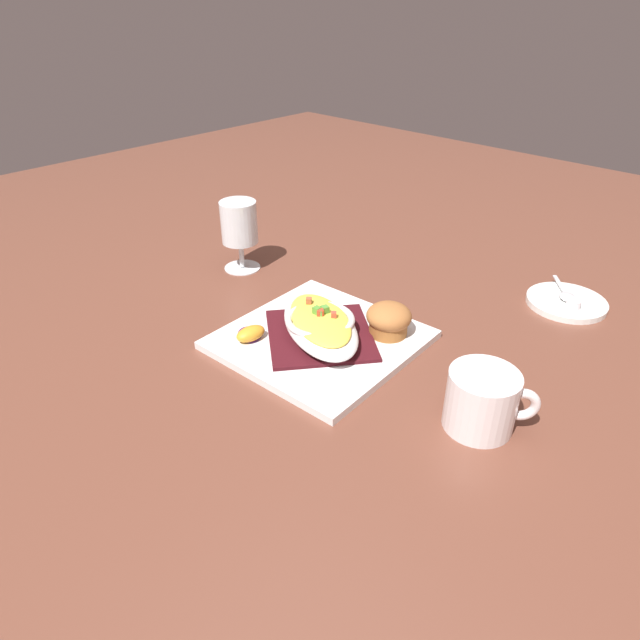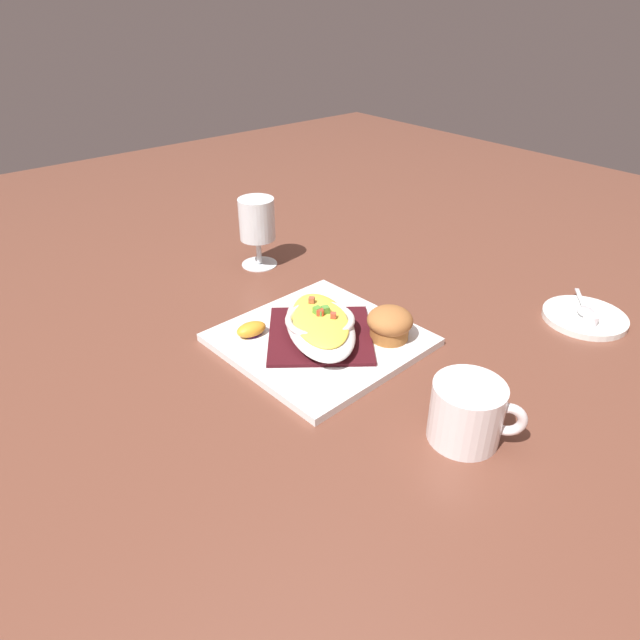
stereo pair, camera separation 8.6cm
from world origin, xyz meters
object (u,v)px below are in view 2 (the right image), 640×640
object	(u,v)px
gratin_dish	(320,323)
creamer_saucer	(585,317)
coffee_mug	(465,417)
spoon	(585,310)
orange_garnish	(251,329)
square_plate	(320,340)
muffin	(390,323)
creamer_cup_0	(590,320)
stemmed_glass	(257,224)

from	to	relation	value
gratin_dish	creamer_saucer	xyz separation A→B (m)	(0.39, -0.23, -0.03)
coffee_mug	spoon	world-z (taller)	coffee_mug
orange_garnish	square_plate	bearing A→B (deg)	-43.24
orange_garnish	coffee_mug	world-z (taller)	coffee_mug
square_plate	coffee_mug	xyz separation A→B (m)	(-0.00, -0.28, 0.03)
square_plate	spoon	bearing A→B (deg)	-30.41
muffin	creamer_cup_0	world-z (taller)	muffin
gratin_dish	coffee_mug	xyz separation A→B (m)	(-0.00, -0.28, -0.00)
stemmed_glass	spoon	distance (m)	0.61
gratin_dish	creamer_cup_0	world-z (taller)	gratin_dish
stemmed_glass	creamer_saucer	bearing A→B (deg)	-60.80
stemmed_glass	spoon	size ratio (longest dim) A/B	1.52
square_plate	creamer_cup_0	size ratio (longest dim) A/B	11.50
orange_garnish	creamer_cup_0	distance (m)	0.55
square_plate	gratin_dish	world-z (taller)	gratin_dish
gratin_dish	spoon	distance (m)	0.45
creamer_saucer	square_plate	bearing A→B (deg)	148.97
muffin	gratin_dish	bearing A→B (deg)	138.14
orange_garnish	creamer_cup_0	size ratio (longest dim) A/B	2.48
coffee_mug	muffin	bearing A→B (deg)	67.88
stemmed_glass	creamer_cup_0	world-z (taller)	stemmed_glass
orange_garnish	coffee_mug	size ratio (longest dim) A/B	0.55
square_plate	orange_garnish	xyz separation A→B (m)	(-0.08, 0.07, 0.02)
gratin_dish	orange_garnish	world-z (taller)	gratin_dish
square_plate	creamer_saucer	world-z (taller)	square_plate
creamer_cup_0	spoon	bearing A→B (deg)	38.63
square_plate	creamer_saucer	distance (m)	0.45
coffee_mug	square_plate	bearing A→B (deg)	89.19
muffin	coffee_mug	xyz separation A→B (m)	(-0.08, -0.21, -0.00)
square_plate	gratin_dish	distance (m)	0.03
coffee_mug	creamer_cup_0	bearing A→B (deg)	4.23
muffin	creamer_saucer	xyz separation A→B (m)	(0.31, -0.16, -0.03)
gratin_dish	creamer_saucer	world-z (taller)	gratin_dish
square_plate	creamer_cup_0	xyz separation A→B (m)	(0.36, -0.25, 0.01)
square_plate	coffee_mug	size ratio (longest dim) A/B	2.56
creamer_saucer	spoon	bearing A→B (deg)	38.63
gratin_dish	creamer_cup_0	bearing A→B (deg)	-34.76
creamer_cup_0	stemmed_glass	bearing A→B (deg)	116.38
creamer_saucer	spoon	world-z (taller)	spoon
muffin	creamer_saucer	size ratio (longest dim) A/B	0.52
spoon	orange_garnish	bearing A→B (deg)	147.13
creamer_saucer	coffee_mug	bearing A→B (deg)	-173.25
gratin_dish	creamer_cup_0	size ratio (longest dim) A/B	9.42
stemmed_glass	creamer_cup_0	distance (m)	0.62
gratin_dish	spoon	bearing A→B (deg)	-30.41
gratin_dish	spoon	xyz separation A→B (m)	(0.39, -0.23, -0.02)
muffin	creamer_saucer	bearing A→B (deg)	-27.68
creamer_saucer	creamer_cup_0	xyz separation A→B (m)	(-0.02, -0.02, 0.01)
muffin	orange_garnish	size ratio (longest dim) A/B	1.20
orange_garnish	gratin_dish	bearing A→B (deg)	-43.22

